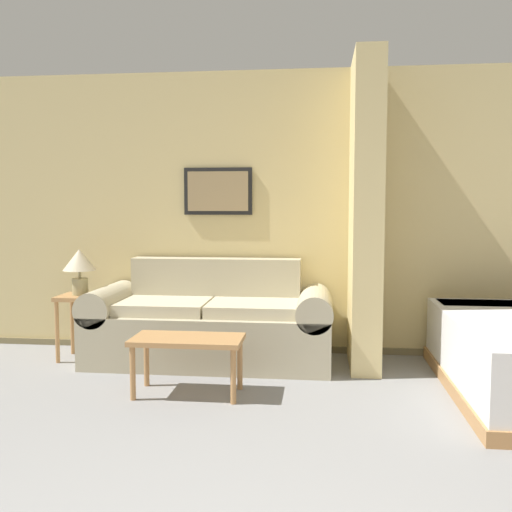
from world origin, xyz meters
TOP-DOWN VIEW (x-y plane):
  - wall_back at (-0.00, 4.36)m, footprint 7.61×0.16m
  - wall_partition_pillar at (0.38, 3.91)m, footprint 0.24×0.79m
  - couch at (-0.95, 3.88)m, footprint 2.12×0.84m
  - coffee_table at (-0.94, 2.99)m, footprint 0.80×0.40m
  - side_table at (-2.11, 3.83)m, footprint 0.37×0.37m
  - table_lamp at (-2.11, 3.83)m, footprint 0.29×0.29m

SIDE VIEW (x-z plane):
  - couch at x=-0.95m, z-range -0.11..0.78m
  - coffee_table at x=-0.94m, z-range 0.16..0.58m
  - side_table at x=-2.11m, z-range 0.16..0.74m
  - table_lamp at x=-2.11m, z-range 0.65..1.06m
  - wall_back at x=0.00m, z-range -0.01..2.59m
  - wall_partition_pillar at x=0.38m, z-range 0.00..2.60m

